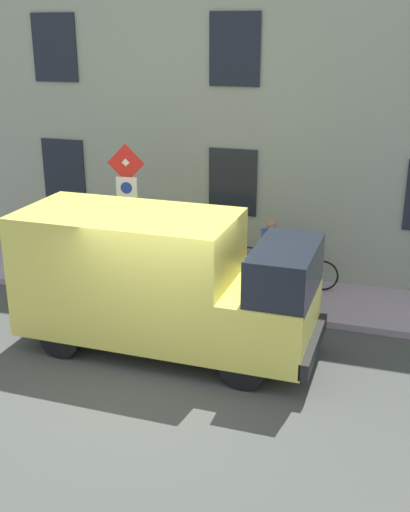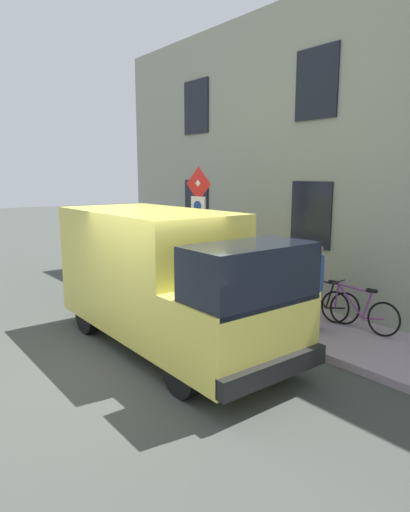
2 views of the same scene
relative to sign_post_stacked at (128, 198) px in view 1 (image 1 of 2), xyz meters
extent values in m
plane|color=#424540|center=(-2.85, -1.72, -2.22)|extent=(80.00, 80.00, 0.00)
cube|color=#A5959D|center=(0.84, -1.72, -2.15)|extent=(2.11, 17.48, 0.14)
cube|color=#949C89|center=(2.25, -1.72, 1.32)|extent=(0.70, 15.48, 7.07)
cube|color=black|center=(1.88, -1.72, 0.05)|extent=(0.06, 1.10, 1.50)
cube|color=black|center=(1.88, 2.53, 0.05)|extent=(0.06, 1.10, 1.50)
cube|color=black|center=(1.88, -1.72, 2.88)|extent=(0.06, 1.10, 1.50)
cube|color=black|center=(1.88, 2.53, 2.88)|extent=(0.06, 1.10, 1.50)
cylinder|color=#474C47|center=(0.04, 0.00, -0.55)|extent=(0.09, 0.09, 3.05)
pyramid|color=silver|center=(-0.04, 0.00, 0.72)|extent=(0.09, 0.50, 0.50)
pyramid|color=red|center=(-0.04, 0.00, 0.72)|extent=(0.08, 0.56, 0.56)
cube|color=white|center=(-0.02, 0.00, 0.17)|extent=(0.09, 0.44, 0.56)
cylinder|color=#1933B2|center=(-0.05, 0.00, 0.23)|extent=(0.04, 0.24, 0.24)
cube|color=#E1D556|center=(-1.90, -0.86, -0.81)|extent=(2.05, 3.82, 2.18)
cube|color=#E1D556|center=(-1.94, -3.46, -1.34)|extent=(2.02, 1.42, 1.10)
cube|color=black|center=(-1.94, -3.67, -0.44)|extent=(1.93, 1.00, 0.84)
cube|color=black|center=(-1.95, -4.21, -1.71)|extent=(2.00, 0.18, 0.28)
cylinder|color=black|center=(-1.05, -3.23, -1.84)|extent=(0.23, 0.76, 0.76)
cylinder|color=black|center=(-2.81, -3.21, -1.84)|extent=(0.23, 0.76, 0.76)
cylinder|color=black|center=(-1.01, 0.10, -1.84)|extent=(0.23, 0.76, 0.76)
cylinder|color=black|center=(-2.77, 0.12, -1.84)|extent=(0.23, 0.76, 0.76)
torus|color=black|center=(1.32, -2.87, -1.75)|extent=(0.15, 0.66, 0.66)
torus|color=black|center=(1.37, -3.92, -1.75)|extent=(0.15, 0.66, 0.66)
cylinder|color=purple|center=(1.34, -3.20, -1.54)|extent=(0.06, 0.60, 0.60)
cylinder|color=purple|center=(1.34, -3.28, -1.27)|extent=(0.07, 0.73, 0.07)
cylinder|color=purple|center=(1.35, -3.57, -1.56)|extent=(0.04, 0.19, 0.55)
cylinder|color=purple|center=(1.36, -3.70, -1.79)|extent=(0.06, 0.43, 0.12)
cylinder|color=purple|center=(1.32, -2.89, -1.50)|extent=(0.04, 0.09, 0.50)
cube|color=black|center=(1.36, -3.64, -1.24)|extent=(0.09, 0.20, 0.06)
cylinder|color=#262626|center=(1.32, -2.92, -1.20)|extent=(0.46, 0.05, 0.03)
torus|color=black|center=(1.30, -2.00, -1.75)|extent=(0.24, 0.67, 0.65)
torus|color=black|center=(1.40, -3.05, -1.75)|extent=(0.24, 0.67, 0.65)
cylinder|color=black|center=(1.33, -2.34, -1.54)|extent=(0.09, 0.60, 0.60)
cylinder|color=black|center=(1.34, -2.41, -1.27)|extent=(0.10, 0.73, 0.07)
cylinder|color=black|center=(1.36, -2.70, -1.56)|extent=(0.05, 0.19, 0.55)
cylinder|color=black|center=(1.38, -2.83, -1.79)|extent=(0.08, 0.43, 0.12)
cylinder|color=black|center=(1.30, -2.02, -1.50)|extent=(0.04, 0.09, 0.50)
cube|color=black|center=(1.37, -2.77, -1.24)|extent=(0.10, 0.21, 0.06)
cylinder|color=#262626|center=(1.30, -2.05, -1.20)|extent=(0.46, 0.07, 0.03)
cylinder|color=#262B47|center=(0.70, -2.83, -1.65)|extent=(0.16, 0.16, 0.85)
cylinder|color=#262B47|center=(0.56, -2.94, -1.65)|extent=(0.16, 0.16, 0.85)
cube|color=#2E519E|center=(0.63, -2.89, -0.92)|extent=(0.48, 0.45, 0.62)
sphere|color=#936B4C|center=(0.63, -2.89, -0.47)|extent=(0.22, 0.22, 0.22)
cylinder|color=#2D5133|center=(0.14, -2.39, -1.63)|extent=(0.44, 0.44, 0.90)
camera|label=1|loc=(-11.52, -5.35, 3.28)|focal=44.36mm
camera|label=2|loc=(-6.26, -8.06, 0.92)|focal=31.05mm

